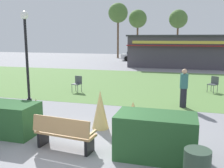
{
  "coord_description": "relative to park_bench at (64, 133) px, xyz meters",
  "views": [
    {
      "loc": [
        2.57,
        -5.84,
        3.01
      ],
      "look_at": [
        -0.17,
        3.93,
        1.16
      ],
      "focal_mm": 41.08,
      "sensor_mm": 36.0,
      "label": 1
    }
  ],
  "objects": [
    {
      "name": "parked_car_west_slot",
      "position": [
        -2.89,
        27.49,
        0.16
      ],
      "size": [
        4.28,
        2.21,
        1.2
      ],
      "color": "silver",
      "rests_on": "ground_plane"
    },
    {
      "name": "park_bench",
      "position": [
        0.0,
        0.0,
        0.0
      ],
      "size": [
        1.75,
        0.7,
        0.95
      ],
      "color": "tan",
      "rests_on": "ground_plane"
    },
    {
      "name": "ornamental_grass_behind_right",
      "position": [
        0.41,
        1.88,
        0.17
      ],
      "size": [
        0.56,
        0.56,
        1.3
      ],
      "primitive_type": "cone",
      "color": "tan",
      "rests_on": "ground_plane"
    },
    {
      "name": "tree_center_bg",
      "position": [
        1.9,
        35.4,
        5.26
      ],
      "size": [
        2.8,
        2.8,
        7.19
      ],
      "color": "brown",
      "rests_on": "ground_plane"
    },
    {
      "name": "tree_left_bg",
      "position": [
        -6.38,
        30.79,
        5.93
      ],
      "size": [
        2.8,
        2.8,
        7.89
      ],
      "color": "brown",
      "rests_on": "ground_plane"
    },
    {
      "name": "lawn_patch",
      "position": [
        0.44,
        10.78,
        -0.48
      ],
      "size": [
        36.0,
        12.0,
        0.01
      ],
      "primitive_type": "cube",
      "color": "#5B8442",
      "rests_on": "ground_plane"
    },
    {
      "name": "parked_car_center_slot",
      "position": [
        2.53,
        27.48,
        0.16
      ],
      "size": [
        4.31,
        2.27,
        1.2
      ],
      "color": "maroon",
      "rests_on": "ground_plane"
    },
    {
      "name": "cafe_chair_west",
      "position": [
        4.67,
        9.04,
        0.05
      ],
      "size": [
        0.62,
        0.62,
        0.89
      ],
      "color": "#4C5156",
      "rests_on": "ground_plane"
    },
    {
      "name": "cafe_chair_east",
      "position": [
        -2.67,
        7.14,
        0.05
      ],
      "size": [
        0.51,
        0.51,
        0.89
      ],
      "color": "#4C5156",
      "rests_on": "ground_plane"
    },
    {
      "name": "ornamental_grass_behind_far",
      "position": [
        1.61,
        1.56,
        0.02
      ],
      "size": [
        0.65,
        0.65,
        1.0
      ],
      "primitive_type": "cone",
      "color": "tan",
      "rests_on": "ground_plane"
    },
    {
      "name": "food_kiosk",
      "position": [
        2.48,
        21.44,
        1.16
      ],
      "size": [
        10.28,
        4.34,
        3.27
      ],
      "color": "#47424C",
      "rests_on": "ground_plane"
    },
    {
      "name": "tree_right_bg",
      "position": [
        -4.18,
        34.54,
        5.33
      ],
      "size": [
        2.8,
        2.8,
        7.27
      ],
      "color": "brown",
      "rests_on": "ground_plane"
    },
    {
      "name": "ornamental_grass_behind_left",
      "position": [
        1.5,
        1.95,
        0.01
      ],
      "size": [
        0.76,
        0.76,
        0.97
      ],
      "primitive_type": "cone",
      "color": "tan",
      "rests_on": "ground_plane"
    },
    {
      "name": "parked_car_east_slot",
      "position": [
        6.75,
        27.49,
        0.16
      ],
      "size": [
        4.28,
        2.2,
        1.2
      ],
      "color": "#2D6638",
      "rests_on": "ground_plane"
    },
    {
      "name": "ground_plane",
      "position": [
        0.44,
        -0.08,
        -0.48
      ],
      "size": [
        80.0,
        80.0,
        0.0
      ],
      "primitive_type": "plane",
      "color": "gray"
    },
    {
      "name": "person_strolling",
      "position": [
        3.07,
        5.36,
        0.38
      ],
      "size": [
        0.34,
        0.34,
        1.69
      ],
      "rotation": [
        0.0,
        0.0,
        1.37
      ],
      "color": "#23232D",
      "rests_on": "ground_plane"
    },
    {
      "name": "ornamental_grass_behind_center",
      "position": [
        -1.54,
        1.15,
        0.05
      ],
      "size": [
        0.58,
        0.58,
        1.07
      ],
      "primitive_type": "cone",
      "color": "tan",
      "rests_on": "ground_plane"
    },
    {
      "name": "hedge_right",
      "position": [
        2.41,
        0.27,
        0.08
      ],
      "size": [
        1.99,
        1.1,
        1.12
      ],
      "primitive_type": "cube",
      "color": "#28562B",
      "rests_on": "ground_plane"
    },
    {
      "name": "lamppost_mid",
      "position": [
        -3.91,
        4.31,
        2.14
      ],
      "size": [
        0.36,
        0.36,
        4.17
      ],
      "color": "black",
      "rests_on": "ground_plane"
    }
  ]
}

